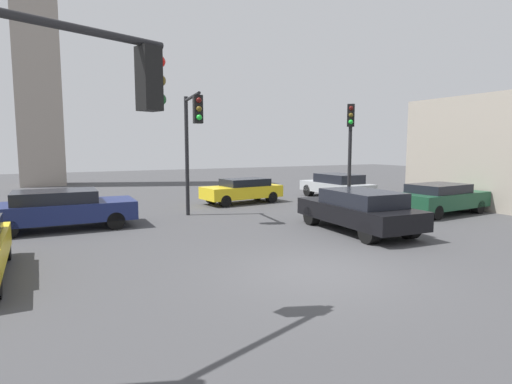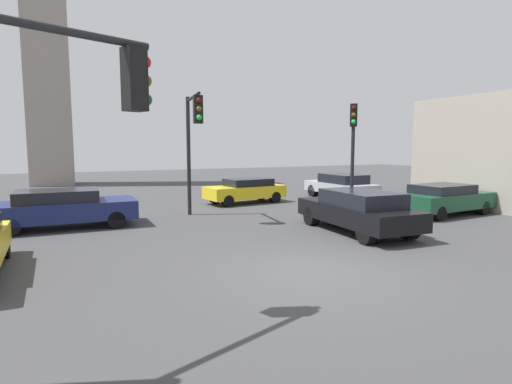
% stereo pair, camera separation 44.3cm
% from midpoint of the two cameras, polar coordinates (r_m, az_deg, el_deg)
% --- Properties ---
extents(ground_plane, '(84.53, 84.53, 0.00)m').
position_cam_midpoint_polar(ground_plane, '(9.74, 7.36, -10.99)').
color(ground_plane, '#424244').
extents(traffic_light_1, '(0.57, 2.66, 4.94)m').
position_cam_midpoint_polar(traffic_light_1, '(16.19, -9.71, 8.54)').
color(traffic_light_1, black).
rests_on(traffic_light_1, ground_plane).
extents(traffic_light_2, '(0.45, 0.48, 4.78)m').
position_cam_midpoint_polar(traffic_light_2, '(18.95, 12.39, 7.62)').
color(traffic_light_2, black).
rests_on(traffic_light_2, ground_plane).
extents(traffic_light_3, '(3.31, 1.29, 4.88)m').
position_cam_midpoint_polar(traffic_light_3, '(6.30, -28.54, 10.34)').
color(traffic_light_3, black).
rests_on(traffic_light_3, ground_plane).
extents(car_0, '(2.25, 4.87, 1.42)m').
position_cam_midpoint_polar(car_0, '(14.26, 13.27, -2.40)').
color(car_0, black).
rests_on(car_0, ground_plane).
extents(car_1, '(4.82, 2.14, 1.37)m').
position_cam_midpoint_polar(car_1, '(15.94, -26.26, -2.06)').
color(car_1, navy).
rests_on(car_1, ground_plane).
extents(car_2, '(4.40, 2.14, 1.30)m').
position_cam_midpoint_polar(car_2, '(19.12, 23.79, -0.74)').
color(car_2, '#19472D').
rests_on(car_2, ground_plane).
extents(car_4, '(1.92, 4.43, 1.37)m').
position_cam_midpoint_polar(car_4, '(23.16, 10.69, 0.94)').
color(car_4, '#ADB2B7').
rests_on(car_4, ground_plane).
extents(car_5, '(4.21, 2.08, 1.25)m').
position_cam_midpoint_polar(car_5, '(20.87, -2.50, 0.28)').
color(car_5, yellow).
rests_on(car_5, ground_plane).
extents(skyline_tower, '(3.01, 3.01, 24.53)m').
position_cam_midpoint_polar(skyline_tower, '(35.70, -28.97, 20.85)').
color(skyline_tower, gray).
rests_on(skyline_tower, ground_plane).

